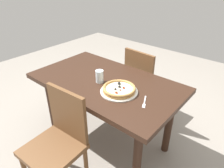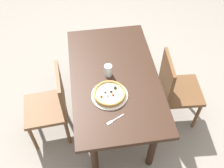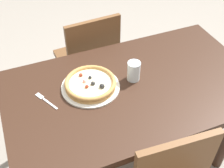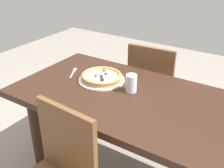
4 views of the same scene
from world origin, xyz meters
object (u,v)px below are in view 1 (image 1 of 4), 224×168
(plate, at_px, (119,91))
(fork, at_px, (144,103))
(chair_near, at_px, (144,81))
(pizza, at_px, (119,89))
(dining_table, at_px, (106,90))
(drinking_glass, at_px, (100,76))
(chair_far, at_px, (59,140))

(plate, relative_size, fork, 2.06)
(chair_near, height_order, pizza, chair_near)
(dining_table, height_order, plate, plate)
(fork, height_order, drinking_glass, drinking_glass)
(chair_far, xyz_separation_m, pizza, (-0.16, -0.54, 0.28))
(chair_near, relative_size, plate, 2.73)
(dining_table, relative_size, drinking_glass, 12.26)
(chair_near, bearing_deg, drinking_glass, -91.62)
(dining_table, height_order, fork, fork)
(chair_far, height_order, plate, chair_far)
(dining_table, relative_size, chair_far, 1.61)
(dining_table, bearing_deg, plate, 160.95)
(plate, relative_size, drinking_glass, 2.79)
(chair_far, bearing_deg, dining_table, -88.00)
(pizza, bearing_deg, chair_near, -75.64)
(pizza, xyz_separation_m, fork, (-0.25, 0.00, -0.03))
(drinking_glass, bearing_deg, chair_far, 98.54)
(chair_near, height_order, plate, chair_near)
(pizza, bearing_deg, chair_far, 73.51)
(fork, distance_m, drinking_glass, 0.50)
(chair_far, distance_m, pizza, 0.63)
(chair_far, relative_size, plate, 2.73)
(dining_table, height_order, drinking_glass, drinking_glass)
(dining_table, distance_m, pizza, 0.27)
(dining_table, xyz_separation_m, chair_near, (-0.04, -0.62, -0.15))
(chair_far, distance_m, drinking_glass, 0.65)
(dining_table, height_order, chair_near, chair_near)
(chair_near, height_order, fork, chair_near)
(plate, height_order, pizza, pizza)
(plate, bearing_deg, chair_near, -75.63)
(chair_far, xyz_separation_m, fork, (-0.41, -0.54, 0.25))
(plate, bearing_deg, dining_table, -19.05)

